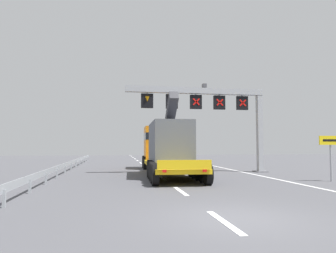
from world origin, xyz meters
TOP-DOWN VIEW (x-y plane):
  - ground at (0.00, 0.00)m, footprint 112.00×112.00m
  - lane_markings at (-0.44, 24.92)m, footprint 0.20×64.44m
  - edge_line_right at (6.20, 12.00)m, footprint 0.20×63.00m
  - overhead_lane_gantry at (3.80, 13.98)m, footprint 10.72×0.90m
  - heavy_haul_truck_yellow at (0.31, 14.52)m, footprint 3.51×14.14m
  - exit_sign_yellow at (8.70, 7.48)m, footprint 1.45×0.15m
  - guardrail_left at (-6.90, 16.37)m, footprint 0.13×36.73m

SIDE VIEW (x-z plane):
  - ground at x=0.00m, z-range 0.00..0.00m
  - edge_line_right at x=6.20m, z-range 0.00..0.01m
  - lane_markings at x=-0.44m, z-range 0.00..0.01m
  - guardrail_left at x=-6.90m, z-range 0.18..0.94m
  - exit_sign_yellow at x=8.70m, z-range 0.66..3.22m
  - heavy_haul_truck_yellow at x=0.31m, z-range -0.66..4.64m
  - overhead_lane_gantry at x=3.80m, z-range 1.77..8.41m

